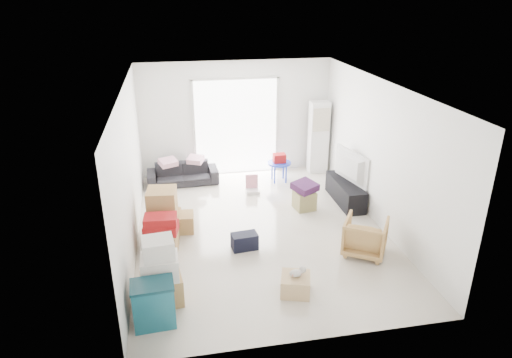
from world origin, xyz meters
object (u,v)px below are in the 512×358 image
object	(u,v)px
tv_console	(345,192)
ottoman	(304,200)
ac_tower	(318,137)
storage_bins	(154,304)
armchair	(365,235)
wood_crate	(295,284)
television	(346,179)
kids_table	(279,162)
sofa	(183,171)

from	to	relation	value
tv_console	ottoman	xyz separation A→B (m)	(-0.94, -0.16, -0.03)
ac_tower	storage_bins	world-z (taller)	ac_tower
armchair	storage_bins	distance (m)	3.67
storage_bins	wood_crate	world-z (taller)	storage_bins
storage_bins	wood_crate	size ratio (longest dim) A/B	1.51
armchair	ottoman	xyz separation A→B (m)	(-0.53, 1.83, -0.16)
tv_console	storage_bins	size ratio (longest dim) A/B	2.13
tv_console	television	bearing A→B (deg)	0.00
storage_bins	ottoman	size ratio (longest dim) A/B	1.66
television	storage_bins	world-z (taller)	storage_bins
storage_bins	kids_table	size ratio (longest dim) A/B	0.96
storage_bins	sofa	bearing A→B (deg)	83.28
sofa	armchair	size ratio (longest dim) A/B	2.28
storage_bins	ottoman	bearing A→B (deg)	45.39
sofa	ottoman	bearing A→B (deg)	-39.05
sofa	armchair	xyz separation A→B (m)	(2.92, -3.64, 0.04)
tv_console	ottoman	bearing A→B (deg)	-170.45
tv_console	television	size ratio (longest dim) A/B	1.21
kids_table	wood_crate	xyz separation A→B (m)	(-0.75, -4.21, -0.34)
sofa	ottoman	distance (m)	3.00
storage_bins	kids_table	world-z (taller)	kids_table
television	kids_table	xyz separation A→B (m)	(-1.11, 1.36, -0.05)
television	ottoman	world-z (taller)	television
tv_console	sofa	bearing A→B (deg)	153.74
armchair	kids_table	world-z (taller)	armchair
storage_bins	ottoman	distance (m)	4.21
ac_tower	storage_bins	size ratio (longest dim) A/B	2.71
kids_table	wood_crate	world-z (taller)	kids_table
ac_tower	television	world-z (taller)	ac_tower
sofa	wood_crate	world-z (taller)	sofa
ottoman	kids_table	xyz separation A→B (m)	(-0.17, 1.52, 0.29)
ac_tower	wood_crate	world-z (taller)	ac_tower
ac_tower	wood_crate	size ratio (longest dim) A/B	4.11
kids_table	storage_bins	bearing A→B (deg)	-121.64
sofa	kids_table	distance (m)	2.24
ottoman	kids_table	size ratio (longest dim) A/B	0.58
tv_console	sofa	size ratio (longest dim) A/B	0.85
television	kids_table	size ratio (longest dim) A/B	1.69
armchair	ottoman	size ratio (longest dim) A/B	1.81
kids_table	wood_crate	distance (m)	4.29
armchair	wood_crate	distance (m)	1.69
armchair	ottoman	bearing A→B (deg)	-42.03
ac_tower	wood_crate	distance (m)	5.04
sofa	storage_bins	distance (m)	4.83
ac_tower	sofa	xyz separation A→B (m)	(-3.28, -0.15, -0.56)
tv_console	kids_table	size ratio (longest dim) A/B	2.04
tv_console	storage_bins	xyz separation A→B (m)	(-3.90, -3.16, 0.10)
television	storage_bins	bearing A→B (deg)	116.03
tv_console	television	distance (m)	0.30
tv_console	kids_table	bearing A→B (deg)	129.26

